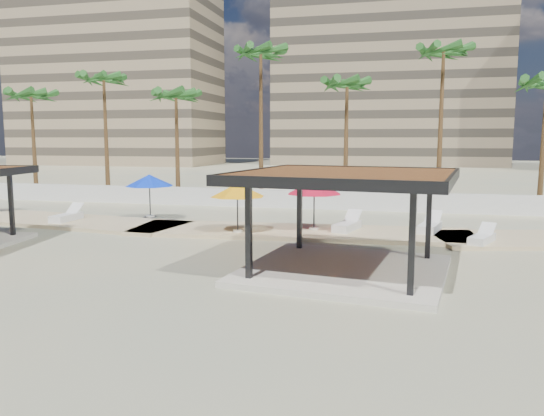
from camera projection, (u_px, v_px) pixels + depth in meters
The scene contains 19 objects.
ground at pixel (206, 265), 18.81m from camera, with size 200.00×200.00×0.00m, color tan.
promenade at pixel (301, 230), 25.72m from camera, with size 44.45×7.97×0.24m.
boundary_wall at pixel (295, 199), 34.14m from camera, with size 56.00×0.30×1.20m, color silver.
building_west at pixel (117, 76), 92.20m from camera, with size 34.00×16.00×32.40m.
building_mid at pixel (388, 81), 91.14m from camera, with size 38.00×16.00×30.40m.
pavilion_central at pixel (346, 213), 17.51m from camera, with size 7.60×7.60×3.42m.
umbrella_b at pixel (237, 190), 24.27m from camera, with size 3.10×3.10×2.26m.
umbrella_c at pixel (314, 187), 24.87m from camera, with size 3.15×3.15×2.34m.
umbrella_f at pixel (149, 181), 28.95m from camera, with size 3.01×3.01×2.35m.
lounger_a at pixel (67, 217), 27.94m from camera, with size 0.74×2.22×0.84m.
lounger_b at pixel (347, 226), 25.07m from camera, with size 1.26×2.38×0.86m.
lounger_c at pixel (430, 227), 24.75m from camera, with size 1.28×2.42×0.87m.
lounger_d at pixel (482, 238), 22.04m from camera, with size 1.36×2.04×0.74m.
palm_a at pixel (31, 99), 40.40m from camera, with size 3.00×3.00×8.59m.
palm_b at pixel (104, 84), 39.24m from camera, with size 3.00×3.00×9.70m.
palm_c at pixel (176, 99), 37.42m from camera, with size 3.00×3.00×8.33m.
palm_d at pixel (261, 60), 36.44m from camera, with size 3.00×3.00×11.15m.
palm_e at pixel (347, 89), 34.82m from camera, with size 3.00×3.00×8.85m.
palm_f at pixel (443, 58), 33.37m from camera, with size 3.00×3.00×10.75m.
Camera 1 is at (6.63, -17.30, 4.48)m, focal length 35.00 mm.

